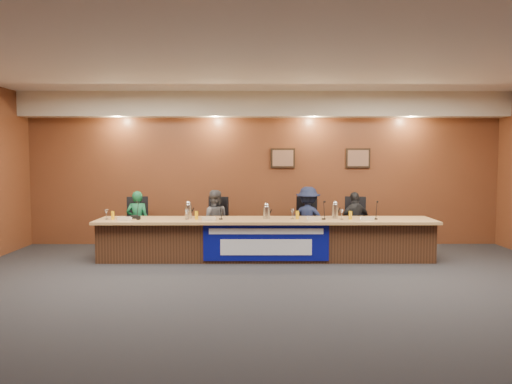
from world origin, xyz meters
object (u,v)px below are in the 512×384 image
dais_body (266,240)px  office_chair_a (139,227)px  banner (266,243)px  office_chair_b (214,227)px  panelist_b (214,221)px  speakerphone (134,217)px  panelist_a (138,221)px  panelist_c (308,219)px  carafe_mid (267,213)px  office_chair_d (354,227)px  carafe_left (188,212)px  carafe_right (335,211)px  office_chair_c (307,227)px  panelist_d (355,222)px

dais_body → office_chair_a: bearing=162.2°
banner → office_chair_b: (-1.00, 1.22, 0.10)m
panelist_b → speakerphone: (-1.41, -0.66, 0.16)m
dais_body → panelist_b: size_ratio=4.89×
panelist_a → panelist_c: bearing=179.3°
office_chair_a → panelist_c: bearing=-20.3°
banner → carafe_mid: (0.02, 0.41, 0.48)m
panelist_b → office_chair_d: 2.79m
carafe_left → carafe_mid: 1.43m
dais_body → carafe_right: (1.27, 0.02, 0.53)m
panelist_c → panelist_a: bearing=16.9°
carafe_mid → carafe_right: carafe_right is taller
carafe_left → speakerphone: (-1.00, 0.00, -0.10)m
panelist_c → office_chair_a: (-3.36, 0.10, -0.17)m
panelist_c → office_chair_b: (-1.86, 0.10, -0.17)m
dais_body → office_chair_b: (-1.00, 0.81, 0.13)m
office_chair_d → speakerphone: 4.28m
office_chair_c → banner: bearing=-123.5°
carafe_left → speakerphone: carafe_left is taller
panelist_b → carafe_mid: bearing=143.0°
dais_body → office_chair_c: 1.18m
panelist_b → office_chair_c: panelist_b is taller
banner → office_chair_d: 2.17m
banner → office_chair_a: bearing=154.0°
office_chair_a → carafe_left: 1.39m
carafe_mid → office_chair_d: bearing=24.7°
dais_body → office_chair_d: 1.96m
dais_body → panelist_d: size_ratio=5.04×
office_chair_d → dais_body: bearing=-139.3°
carafe_right → office_chair_d: bearing=56.9°
dais_body → office_chair_a: 2.64m
office_chair_a → office_chair_b: same height
dais_body → panelist_d: (1.78, 0.71, 0.24)m
panelist_a → carafe_left: size_ratio=4.80×
office_chair_b → carafe_left: size_ratio=1.90×
panelist_c → office_chair_c: 0.19m
panelist_a → panelist_b: 1.51m
panelist_b → panelist_c: size_ratio=0.95×
speakerphone → panelist_d: bearing=8.9°
dais_body → banner: bearing=-90.0°
carafe_mid → speakerphone: 2.43m
banner → office_chair_a: 2.79m
banner → panelist_a: 2.76m
carafe_left → office_chair_a: bearing=145.1°
panelist_d → banner: bearing=11.8°
panelist_d → carafe_right: 0.90m
panelist_b → office_chair_a: 1.51m
office_chair_c → office_chair_b: bearing=-178.6°
panelist_b → carafe_left: (-0.41, -0.66, 0.26)m
office_chair_b → carafe_mid: (1.02, -0.82, 0.38)m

